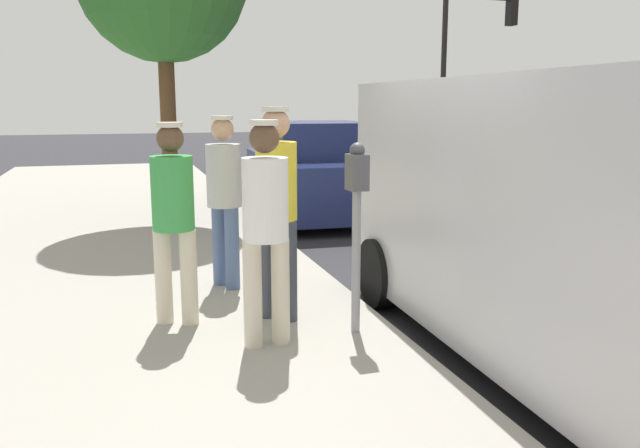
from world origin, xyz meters
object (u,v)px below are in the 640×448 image
(pedestrian_in_green, at_px, (173,211))
(traffic_light_corner, at_px, (470,50))
(pedestrian_in_gray, at_px, (224,191))
(pedestrian_in_white, at_px, (266,219))
(parked_van, at_px, (617,223))
(pedestrian_in_yellow, at_px, (277,199))
(parked_sedan_behind, at_px, (315,173))
(parking_meter_near, at_px, (357,205))

(pedestrian_in_green, distance_m, traffic_light_corner, 15.70)
(pedestrian_in_green, bearing_deg, pedestrian_in_gray, -120.04)
(pedestrian_in_white, bearing_deg, parked_van, 155.23)
(pedestrian_in_yellow, bearing_deg, pedestrian_in_white, 68.71)
(parked_sedan_behind, bearing_deg, parked_van, 89.52)
(pedestrian_in_gray, relative_size, parked_sedan_behind, 0.38)
(parking_meter_near, bearing_deg, parked_sedan_behind, -104.03)
(pedestrian_in_gray, distance_m, pedestrian_in_white, 1.68)
(parked_van, bearing_deg, traffic_light_corner, -116.18)
(pedestrian_in_green, bearing_deg, parking_meter_near, 155.33)
(pedestrian_in_white, bearing_deg, pedestrian_in_yellow, -111.29)
(pedestrian_in_yellow, distance_m, pedestrian_in_green, 0.85)
(pedestrian_in_white, distance_m, traffic_light_corner, 15.88)
(pedestrian_in_yellow, distance_m, traffic_light_corner, 15.28)
(parked_sedan_behind, bearing_deg, traffic_light_corner, -136.09)
(pedestrian_in_gray, xyz_separation_m, pedestrian_in_white, (-0.04, 1.68, 0.00))
(parked_van, distance_m, parked_sedan_behind, 7.37)
(pedestrian_in_gray, height_order, pedestrian_in_yellow, pedestrian_in_yellow)
(pedestrian_in_white, bearing_deg, parked_sedan_behind, -110.03)
(pedestrian_in_gray, relative_size, parked_van, 0.32)
(pedestrian_in_green, xyz_separation_m, parked_sedan_behind, (-2.92, -5.63, -0.35))
(pedestrian_in_gray, distance_m, parked_sedan_behind, 5.22)
(parking_meter_near, bearing_deg, pedestrian_in_gray, -64.00)
(pedestrian_in_yellow, distance_m, parked_sedan_behind, 6.13)
(pedestrian_in_gray, relative_size, pedestrian_in_white, 1.00)
(parking_meter_near, bearing_deg, traffic_light_corner, -123.10)
(parking_meter_near, bearing_deg, pedestrian_in_green, -24.67)
(pedestrian_in_yellow, height_order, parked_sedan_behind, pedestrian_in_yellow)
(pedestrian_in_yellow, xyz_separation_m, parked_sedan_behind, (-2.08, -5.75, -0.43))
(pedestrian_in_white, bearing_deg, pedestrian_in_gray, -88.59)
(parking_meter_near, xyz_separation_m, pedestrian_in_green, (1.35, -0.62, -0.08))
(pedestrian_in_white, relative_size, parked_van, 0.32)
(parking_meter_near, height_order, pedestrian_in_green, pedestrian_in_green)
(parking_meter_near, height_order, pedestrian_in_white, pedestrian_in_white)
(pedestrian_in_yellow, bearing_deg, traffic_light_corner, -125.79)
(parked_sedan_behind, distance_m, traffic_light_corner, 9.77)
(pedestrian_in_gray, height_order, traffic_light_corner, traffic_light_corner)
(parking_meter_near, height_order, pedestrian_in_yellow, pedestrian_in_yellow)
(parking_meter_near, height_order, traffic_light_corner, traffic_light_corner)
(parking_meter_near, relative_size, pedestrian_in_white, 0.89)
(parking_meter_near, distance_m, pedestrian_in_white, 0.75)
(pedestrian_in_white, xyz_separation_m, parked_sedan_behind, (-2.30, -6.32, -0.38))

